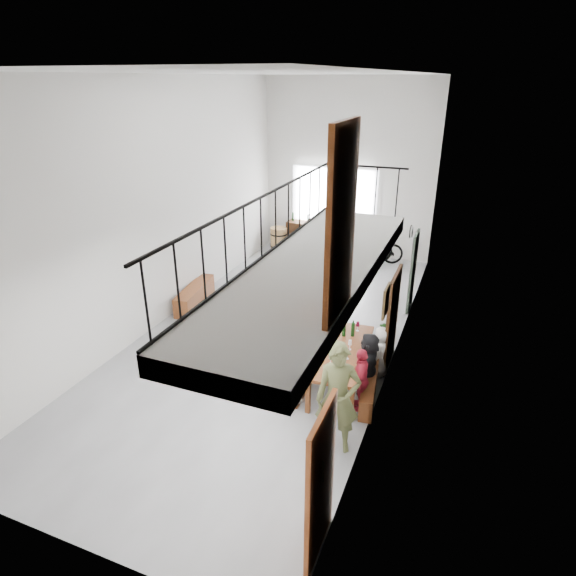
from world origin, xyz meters
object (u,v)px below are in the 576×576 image
at_px(serving_counter, 315,238).
at_px(bicycle_near, 373,248).
at_px(host_standing, 338,398).
at_px(tasting_table, 341,354).
at_px(bench_inner, 306,369).
at_px(side_bench, 195,295).
at_px(oak_barrel, 279,240).

xyz_separation_m(serving_counter, bicycle_near, (2.01, -0.31, 0.00)).
height_order(serving_counter, host_standing, host_standing).
bearing_deg(bicycle_near, tasting_table, 168.91).
relative_size(bench_inner, side_bench, 1.07).
height_order(tasting_table, bench_inner, tasting_table).
relative_size(tasting_table, side_bench, 1.27).
xyz_separation_m(oak_barrel, bicycle_near, (3.18, 0.06, 0.09)).
relative_size(side_bench, serving_counter, 0.94).
bearing_deg(bench_inner, bicycle_near, 90.97).
distance_m(serving_counter, host_standing, 9.35).
bearing_deg(side_bench, serving_counter, 72.34).
bearing_deg(oak_barrel, host_standing, -61.92).
height_order(tasting_table, serving_counter, serving_counter).
bearing_deg(bicycle_near, side_bench, 123.90).
bearing_deg(serving_counter, tasting_table, -66.33).
bearing_deg(bench_inner, side_bench, 150.06).
distance_m(oak_barrel, bicycle_near, 3.18).
bearing_deg(tasting_table, host_standing, -80.69).
bearing_deg(side_bench, oak_barrel, 84.76).
xyz_separation_m(tasting_table, oak_barrel, (-4.07, 6.74, -0.29)).
height_order(side_bench, bicycle_near, bicycle_near).
distance_m(oak_barrel, host_standing, 9.50).
distance_m(host_standing, bicycle_near, 8.54).
bearing_deg(side_bench, bench_inner, -29.08).
xyz_separation_m(serving_counter, host_standing, (3.30, -8.73, 0.44)).
bearing_deg(side_bench, bicycle_near, 52.49).
xyz_separation_m(oak_barrel, host_standing, (4.47, -8.37, 0.53)).
relative_size(oak_barrel, host_standing, 0.44).
height_order(oak_barrel, bicycle_near, bicycle_near).
bearing_deg(serving_counter, host_standing, -67.88).
bearing_deg(oak_barrel, serving_counter, 17.30).
distance_m(bench_inner, oak_barrel, 7.56).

